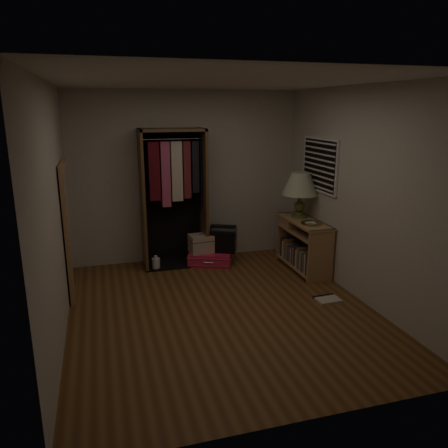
{
  "coord_description": "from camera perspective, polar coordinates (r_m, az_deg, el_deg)",
  "views": [
    {
      "loc": [
        -1.29,
        -4.57,
        2.33
      ],
      "look_at": [
        0.3,
        0.95,
        0.8
      ],
      "focal_mm": 35.0,
      "sensor_mm": 36.0,
      "label": 1
    }
  ],
  "objects": [
    {
      "name": "ground",
      "position": [
        5.29,
        -0.27,
        -11.22
      ],
      "size": [
        4.0,
        4.0,
        0.0
      ],
      "primitive_type": "plane",
      "color": "brown",
      "rests_on": "ground"
    },
    {
      "name": "room_walls",
      "position": [
        4.88,
        0.42,
        5.13
      ],
      "size": [
        3.52,
        4.02,
        2.6
      ],
      "color": "#BEB7A9",
      "rests_on": "ground"
    },
    {
      "name": "console_bookshelf",
      "position": [
        6.57,
        10.19,
        -2.45
      ],
      "size": [
        0.42,
        1.12,
        0.75
      ],
      "color": "#A57A50",
      "rests_on": "ground"
    },
    {
      "name": "open_wardrobe",
      "position": [
        6.53,
        -6.43,
        4.92
      ],
      "size": [
        0.99,
        0.5,
        2.05
      ],
      "color": "brown",
      "rests_on": "ground"
    },
    {
      "name": "floor_mirror",
      "position": [
        5.78,
        -19.6,
        -0.82
      ],
      "size": [
        0.06,
        0.8,
        1.7
      ],
      "color": "#AC7E53",
      "rests_on": "ground"
    },
    {
      "name": "pink_suitcase",
      "position": [
        6.74,
        -1.77,
        -4.4
      ],
      "size": [
        0.79,
        0.69,
        0.2
      ],
      "rotation": [
        0.0,
        0.0,
        -0.38
      ],
      "color": "#DE1B4B",
      "rests_on": "ground"
    },
    {
      "name": "train_case",
      "position": [
        6.66,
        -2.79,
        -2.5
      ],
      "size": [
        0.43,
        0.32,
        0.29
      ],
      "rotation": [
        0.0,
        0.0,
        0.1
      ],
      "color": "tan",
      "rests_on": "pink_suitcase"
    },
    {
      "name": "black_bag",
      "position": [
        6.66,
        -0.08,
        -1.79
      ],
      "size": [
        0.45,
        0.39,
        0.42
      ],
      "rotation": [
        0.0,
        0.0,
        -0.43
      ],
      "color": "black",
      "rests_on": "pink_suitcase"
    },
    {
      "name": "table_lamp",
      "position": [
        6.52,
        9.94,
        5.05
      ],
      "size": [
        0.58,
        0.58,
        0.67
      ],
      "rotation": [
        0.0,
        0.0,
        -0.08
      ],
      "color": "#51592B",
      "rests_on": "console_bookshelf"
    },
    {
      "name": "brass_tray",
      "position": [
        6.27,
        11.36,
        0.09
      ],
      "size": [
        0.36,
        0.36,
        0.02
      ],
      "rotation": [
        0.0,
        0.0,
        0.26
      ],
      "color": "olive",
      "rests_on": "console_bookshelf"
    },
    {
      "name": "ceramic_bowl",
      "position": [
        6.18,
        11.25,
        -0.01
      ],
      "size": [
        0.16,
        0.16,
        0.04
      ],
      "primitive_type": "imported",
      "rotation": [
        0.0,
        0.0,
        -0.02
      ],
      "color": "#A6C7A7",
      "rests_on": "console_bookshelf"
    },
    {
      "name": "white_jug",
      "position": [
        6.6,
        -8.87,
        -5.11
      ],
      "size": [
        0.15,
        0.15,
        0.21
      ],
      "rotation": [
        0.0,
        0.0,
        -0.24
      ],
      "color": "white",
      "rests_on": "ground"
    },
    {
      "name": "floor_book",
      "position": [
        5.7,
        13.29,
        -9.49
      ],
      "size": [
        0.3,
        0.25,
        0.03
      ],
      "rotation": [
        0.0,
        0.0,
        0.04
      ],
      "color": "beige",
      "rests_on": "ground"
    }
  ]
}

